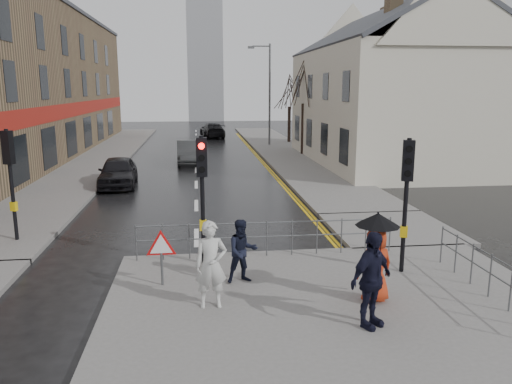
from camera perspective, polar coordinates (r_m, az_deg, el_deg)
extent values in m
plane|color=black|center=(13.39, -6.81, -8.94)|extent=(120.00, 120.00, 0.00)
cube|color=#605E5B|center=(10.57, 10.27, -14.54)|extent=(10.00, 9.00, 0.14)
cube|color=#605E5B|center=(36.43, -17.16, 3.97)|extent=(4.00, 44.00, 0.14)
cube|color=#605E5B|center=(38.35, 2.93, 4.85)|extent=(4.00, 40.00, 0.14)
cube|color=#605E5B|center=(17.43, 15.12, -4.09)|extent=(4.00, 4.20, 0.14)
cube|color=brown|center=(36.58, -26.59, 11.05)|extent=(8.00, 42.00, 10.00)
cube|color=beige|center=(32.79, 14.74, 9.31)|extent=(9.00, 16.00, 7.00)
cube|color=brown|center=(28.84, 15.47, 20.36)|extent=(0.70, 0.90, 1.80)
cube|color=brown|center=(37.20, 14.70, 18.38)|extent=(0.70, 0.90, 1.80)
cube|color=gray|center=(74.66, -5.86, 15.07)|extent=(5.00, 5.00, 18.00)
cylinder|color=black|center=(13.05, -6.13, -1.03)|extent=(0.11, 0.11, 3.40)
cube|color=black|center=(12.84, -6.24, 3.98)|extent=(0.28, 0.22, 1.00)
cylinder|color=#FF0C07|center=(12.67, -6.26, 5.24)|extent=(0.16, 0.04, 0.16)
cylinder|color=black|center=(12.71, -6.23, 3.89)|extent=(0.16, 0.04, 0.16)
cylinder|color=black|center=(12.75, -6.20, 2.56)|extent=(0.16, 0.04, 0.16)
cube|color=gold|center=(13.21, -6.07, -3.78)|extent=(0.18, 0.14, 0.28)
cylinder|color=black|center=(12.93, 16.69, -1.59)|extent=(0.11, 0.11, 3.40)
cube|color=black|center=(12.72, 17.00, 3.46)|extent=(0.34, 0.30, 1.00)
cylinder|color=black|center=(12.55, 17.12, 4.72)|extent=(0.16, 0.09, 0.16)
cylinder|color=black|center=(12.59, 17.04, 3.37)|extent=(0.16, 0.09, 0.16)
cylinder|color=black|center=(12.63, 16.96, 2.02)|extent=(0.16, 0.09, 0.16)
cube|color=gold|center=(13.09, 16.53, -4.35)|extent=(0.22, 0.19, 0.28)
cylinder|color=black|center=(16.76, -26.14, 0.68)|extent=(0.11, 0.11, 3.40)
cube|color=black|center=(16.60, -26.50, 4.58)|extent=(0.34, 0.30, 1.00)
cylinder|color=black|center=(16.67, -26.29, 5.67)|extent=(0.16, 0.09, 0.16)
cylinder|color=black|center=(16.70, -26.20, 4.65)|extent=(0.16, 0.09, 0.16)
cylinder|color=black|center=(16.74, -26.11, 3.63)|extent=(0.16, 0.09, 0.16)
cube|color=gold|center=(16.88, -25.94, -1.48)|extent=(0.22, 0.19, 0.28)
cylinder|color=#595B5E|center=(13.85, -13.54, -5.68)|extent=(0.04, 0.04, 1.00)
cylinder|color=#595B5E|center=(14.77, 15.05, -4.66)|extent=(0.04, 0.04, 1.00)
cylinder|color=#595B5E|center=(13.75, 1.25, -3.52)|extent=(7.10, 0.04, 0.04)
cylinder|color=#595B5E|center=(13.86, 1.24, -5.12)|extent=(7.10, 0.04, 0.04)
cylinder|color=#595B5E|center=(14.23, 20.45, -5.64)|extent=(0.04, 0.04, 1.00)
cylinder|color=#595B5E|center=(12.24, 25.37, -6.65)|extent=(0.04, 4.50, 0.04)
cylinder|color=#595B5E|center=(12.37, 25.21, -8.41)|extent=(0.04, 4.50, 0.04)
cylinder|color=#595B5E|center=(12.10, -10.70, -8.51)|extent=(0.06, 0.06, 0.85)
cylinder|color=red|center=(11.93, -10.79, -6.15)|extent=(0.80, 0.03, 0.80)
cylinder|color=white|center=(11.91, -10.80, -6.18)|extent=(0.60, 0.03, 0.60)
cylinder|color=#595B5E|center=(40.96, 1.57, 11.02)|extent=(0.16, 0.16, 8.00)
cylinder|color=#595B5E|center=(40.98, 0.59, 16.34)|extent=(1.40, 0.10, 0.10)
cube|color=#595B5E|center=(40.88, -0.57, 16.21)|extent=(0.50, 0.25, 0.18)
cylinder|color=black|center=(35.42, 5.38, 7.19)|extent=(0.26, 0.26, 3.50)
cylinder|color=black|center=(43.36, 3.81, 7.73)|extent=(0.26, 0.26, 3.00)
imported|color=beige|center=(10.66, -5.18, -8.26)|extent=(0.70, 0.47, 1.88)
imported|color=black|center=(11.97, -1.57, -6.78)|extent=(0.85, 0.72, 1.54)
imported|color=#A92F13|center=(11.20, 13.50, -8.15)|extent=(0.90, 0.68, 1.65)
cylinder|color=black|center=(11.17, 13.52, -7.66)|extent=(0.02, 0.02, 1.85)
cone|color=black|center=(10.90, 13.75, -3.07)|extent=(0.96, 0.96, 0.28)
imported|color=black|center=(10.00, 13.03, -9.76)|extent=(1.20, 1.01, 1.92)
imported|color=black|center=(25.15, -15.49, 2.24)|extent=(1.94, 4.32, 1.44)
imported|color=#4A4E50|center=(32.17, -7.68, 4.56)|extent=(1.69, 4.37, 1.42)
imported|color=black|center=(48.58, -5.01, 7.04)|extent=(2.53, 5.01, 1.39)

